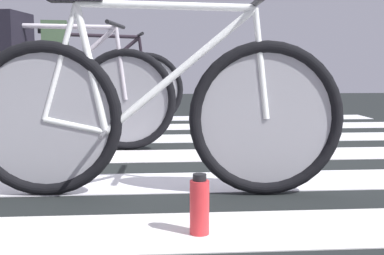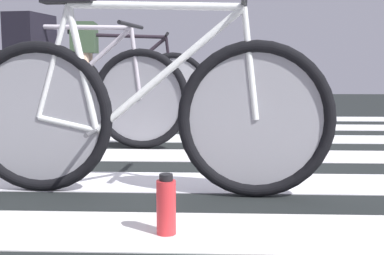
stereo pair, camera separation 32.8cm
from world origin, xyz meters
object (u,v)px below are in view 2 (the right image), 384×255
(bicycle_2_of_3, at_px, (73,94))
(cyclist_3_of_3, at_px, (86,60))
(bicycle_3_of_3, at_px, (119,87))
(cyclist_2_of_3, at_px, (32,61))
(water_bottle, at_px, (166,206))
(bicycle_1_of_3, at_px, (144,113))

(bicycle_2_of_3, xyz_separation_m, cyclist_3_of_3, (-0.18, 1.11, 0.25))
(bicycle_3_of_3, xyz_separation_m, cyclist_3_of_3, (-0.31, -0.04, 0.25))
(bicycle_2_of_3, height_order, cyclist_2_of_3, cyclist_2_of_3)
(cyclist_3_of_3, distance_m, water_bottle, 3.23)
(bicycle_1_of_3, relative_size, cyclist_2_of_3, 1.79)
(water_bottle, bearing_deg, cyclist_2_of_3, 120.98)
(bicycle_2_of_3, relative_size, bicycle_3_of_3, 1.00)
(bicycle_2_of_3, xyz_separation_m, bicycle_3_of_3, (0.13, 1.15, 0.00))
(cyclist_2_of_3, xyz_separation_m, water_bottle, (1.17, -1.95, -0.52))
(bicycle_3_of_3, relative_size, cyclist_3_of_3, 1.75)
(bicycle_3_of_3, relative_size, water_bottle, 7.76)
(cyclist_2_of_3, height_order, bicycle_3_of_3, cyclist_2_of_3)
(bicycle_2_of_3, height_order, bicycle_3_of_3, same)
(bicycle_3_of_3, bearing_deg, cyclist_2_of_3, -119.01)
(bicycle_1_of_3, bearing_deg, water_bottle, -71.50)
(cyclist_2_of_3, distance_m, cyclist_3_of_3, 1.07)
(bicycle_2_of_3, bearing_deg, bicycle_1_of_3, -53.66)
(bicycle_1_of_3, relative_size, water_bottle, 7.80)
(bicycle_2_of_3, distance_m, cyclist_2_of_3, 0.39)
(bicycle_3_of_3, height_order, water_bottle, bicycle_3_of_3)
(bicycle_1_of_3, xyz_separation_m, cyclist_3_of_3, (-0.89, 2.44, 0.25))
(bicycle_2_of_3, distance_m, water_bottle, 2.11)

